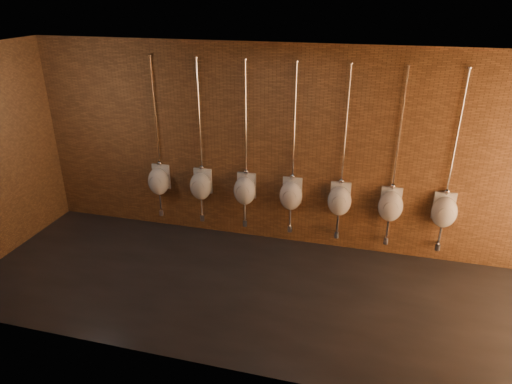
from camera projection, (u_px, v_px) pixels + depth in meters
ground at (266, 291)px, 6.41m from camera, size 8.50×8.50×0.00m
room_shell at (268, 157)px, 5.59m from camera, size 8.54×3.04×3.22m
urinal_0 at (159, 180)px, 7.77m from camera, size 0.38×0.33×2.72m
urinal_1 at (201, 185)px, 7.59m from camera, size 0.38×0.33×2.72m
urinal_2 at (245, 190)px, 7.41m from camera, size 0.38×0.33×2.72m
urinal_3 at (291, 194)px, 7.24m from camera, size 0.38×0.33×2.72m
urinal_4 at (340, 200)px, 7.06m from camera, size 0.38×0.33×2.72m
urinal_5 at (391, 205)px, 6.88m from camera, size 0.38×0.33×2.72m
urinal_6 at (444, 211)px, 6.70m from camera, size 0.38×0.33×2.72m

